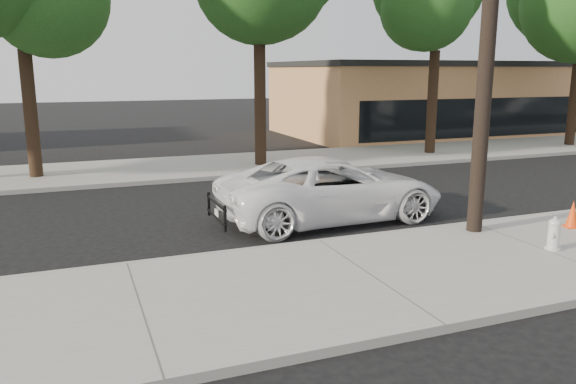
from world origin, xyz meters
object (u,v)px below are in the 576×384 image
object	(u,v)px
traffic_cone	(573,214)
fire_hydrant	(554,235)
utility_pole	(489,23)
police_cruiser	(331,189)

from	to	relation	value
traffic_cone	fire_hydrant	bearing A→B (deg)	-147.23
utility_pole	traffic_cone	xyz separation A→B (m)	(2.29, -0.60, -4.24)
police_cruiser	fire_hydrant	xyz separation A→B (m)	(2.95, -4.26, -0.33)
police_cruiser	traffic_cone	size ratio (longest dim) A/B	9.14
utility_pole	traffic_cone	size ratio (longest dim) A/B	14.33
fire_hydrant	utility_pole	bearing A→B (deg)	83.79
utility_pole	police_cruiser	world-z (taller)	utility_pole
utility_pole	police_cruiser	bearing A→B (deg)	133.12
utility_pole	fire_hydrant	distance (m)	4.60
police_cruiser	fire_hydrant	distance (m)	5.19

